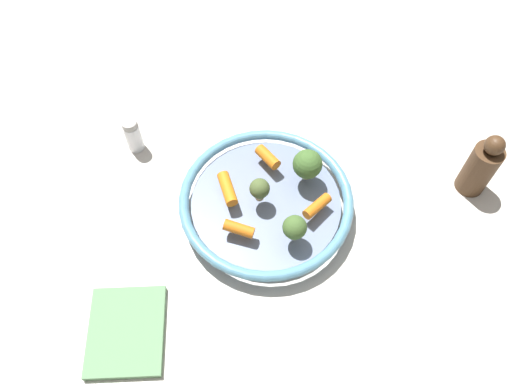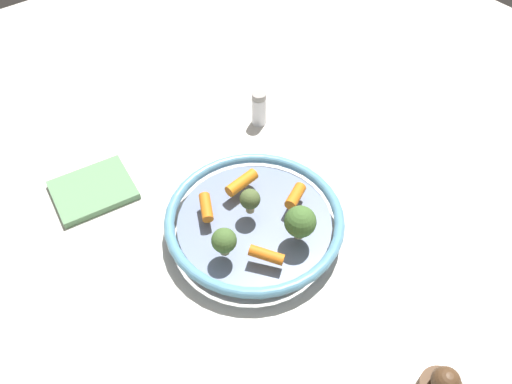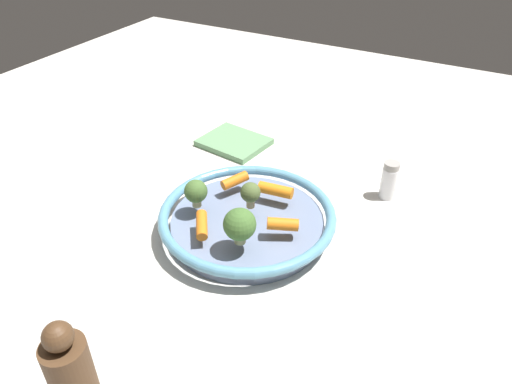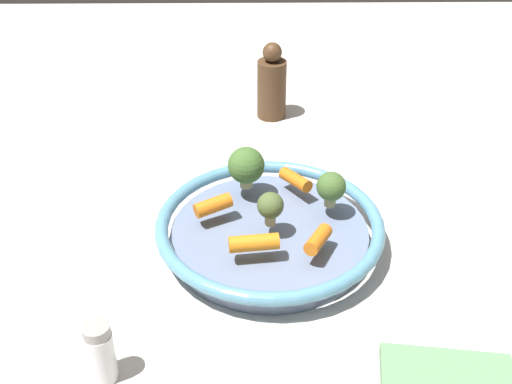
# 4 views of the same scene
# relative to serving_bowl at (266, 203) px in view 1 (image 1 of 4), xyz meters

# --- Properties ---
(ground_plane) EXTENTS (2.14, 2.14, 0.00)m
(ground_plane) POSITION_rel_serving_bowl_xyz_m (0.00, 0.00, -0.03)
(ground_plane) COLOR beige
(serving_bowl) EXTENTS (0.32, 0.32, 0.05)m
(serving_bowl) POSITION_rel_serving_bowl_xyz_m (0.00, 0.00, 0.00)
(serving_bowl) COLOR slate
(serving_bowl) RESTS_ON ground_plane
(baby_carrot_back) EXTENTS (0.06, 0.04, 0.02)m
(baby_carrot_back) POSITION_rel_serving_bowl_xyz_m (-0.08, 0.02, 0.03)
(baby_carrot_back) COLOR orange
(baby_carrot_back) RESTS_ON serving_bowl
(baby_carrot_left) EXTENTS (0.04, 0.06, 0.02)m
(baby_carrot_left) POSITION_rel_serving_bowl_xyz_m (0.06, -0.06, 0.03)
(baby_carrot_left) COLOR orange
(baby_carrot_left) RESTS_ON serving_bowl
(baby_carrot_right) EXTENTS (0.05, 0.06, 0.02)m
(baby_carrot_right) POSITION_rel_serving_bowl_xyz_m (0.04, 0.08, 0.03)
(baby_carrot_right) COLOR orange
(baby_carrot_right) RESTS_ON serving_bowl
(baby_carrot_center) EXTENTS (0.07, 0.03, 0.02)m
(baby_carrot_center) POSITION_rel_serving_bowl_xyz_m (-0.02, -0.07, 0.03)
(baby_carrot_center) COLOR orange
(baby_carrot_center) RESTS_ON serving_bowl
(broccoli_floret_mid) EXTENTS (0.04, 0.04, 0.05)m
(broccoli_floret_mid) POSITION_rel_serving_bowl_xyz_m (0.00, -0.01, 0.05)
(broccoli_floret_mid) COLOR tan
(broccoli_floret_mid) RESTS_ON serving_bowl
(broccoli_floret_large) EXTENTS (0.04, 0.04, 0.05)m
(broccoli_floret_large) POSITION_rel_serving_bowl_xyz_m (0.09, 0.03, 0.05)
(broccoli_floret_large) COLOR tan
(broccoli_floret_large) RESTS_ON serving_bowl
(broccoli_floret_small) EXTENTS (0.05, 0.05, 0.06)m
(broccoli_floret_small) POSITION_rel_serving_bowl_xyz_m (-0.03, 0.08, 0.06)
(broccoli_floret_small) COLOR tan
(broccoli_floret_small) RESTS_ON serving_bowl
(salt_shaker) EXTENTS (0.03, 0.03, 0.08)m
(salt_shaker) POSITION_rel_serving_bowl_xyz_m (-0.19, -0.23, 0.01)
(salt_shaker) COLOR white
(salt_shaker) RESTS_ON ground_plane
(pepper_mill) EXTENTS (0.05, 0.05, 0.15)m
(pepper_mill) POSITION_rel_serving_bowl_xyz_m (0.02, 0.40, 0.04)
(pepper_mill) COLOR #4C331E
(pepper_mill) RESTS_ON ground_plane
(dish_towel) EXTENTS (0.16, 0.14, 0.01)m
(dish_towel) POSITION_rel_serving_bowl_xyz_m (0.19, -0.27, -0.02)
(dish_towel) COLOR #669366
(dish_towel) RESTS_ON ground_plane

